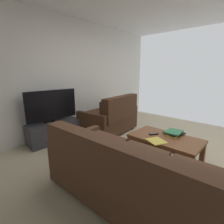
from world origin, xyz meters
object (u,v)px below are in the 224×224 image
tv_stand (54,132)px  flat_tv (52,106)px  coffee_mug (222,196)px  tv_remote (154,134)px  coffee_table (165,141)px  loose_magazine (156,141)px  loveseat_near (111,117)px  sofa_main (128,175)px  book_stack (174,133)px

tv_stand → flat_tv: bearing=114.7°
coffee_mug → tv_remote: size_ratio=0.65×
flat_tv → coffee_mug: bearing=172.7°
flat_tv → tv_remote: flat_tv is taller
flat_tv → coffee_mug: flat_tv is taller
coffee_table → loose_magazine: size_ratio=4.16×
coffee_mug → loveseat_near: bearing=-32.4°
tv_stand → flat_tv: flat_tv is taller
sofa_main → tv_remote: bearing=-73.9°
flat_tv → loose_magazine: flat_tv is taller
tv_stand → coffee_mug: 3.10m
tv_stand → loveseat_near: bearing=-114.3°
sofa_main → coffee_table: bearing=-83.8°
loveseat_near → coffee_mug: size_ratio=14.07×
sofa_main → coffee_table: sofa_main is taller
sofa_main → loose_magazine: (0.16, -0.93, 0.05)m
sofa_main → tv_stand: 2.24m
coffee_mug → tv_stand: bearing=-7.4°
coffee_mug → tv_remote: 1.68m
tv_stand → coffee_mug: bearing=172.6°
coffee_table → coffee_mug: size_ratio=10.72×
loveseat_near → flat_tv: flat_tv is taller
coffee_mug → book_stack: 1.69m
sofa_main → flat_tv: bearing=-8.8°
coffee_table → book_stack: bearing=-104.3°
sofa_main → flat_tv: (2.21, -0.34, 0.40)m
coffee_table → book_stack: 0.23m
loveseat_near → tv_stand: size_ratio=1.32×
tv_stand → sofa_main: bearing=171.2°
loveseat_near → loose_magazine: 1.62m
tv_stand → tv_remote: 2.05m
flat_tv → loveseat_near: bearing=-114.3°
tv_stand → loose_magazine: bearing=-164.0°
loveseat_near → coffee_mug: loveseat_near is taller
tv_remote → coffee_mug: bearing=134.3°
loose_magazine → book_stack: bearing=13.2°
flat_tv → coffee_mug: 3.07m
flat_tv → loose_magazine: 2.16m
flat_tv → book_stack: (-2.13, -1.03, -0.33)m
loose_magazine → coffee_table: bearing=15.8°
book_stack → sofa_main: bearing=93.2°
tv_stand → loose_magazine: tv_stand is taller
coffee_table → tv_remote: bearing=6.8°
coffee_table → tv_remote: (0.20, 0.02, 0.07)m
coffee_table → book_stack: (-0.05, -0.20, 0.10)m
tv_remote → tv_stand: bearing=23.1°
coffee_mug → loose_magazine: 1.41m
coffee_table → coffee_mug: 1.58m
sofa_main → loveseat_near: size_ratio=1.42×
sofa_main → book_stack: sofa_main is taller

